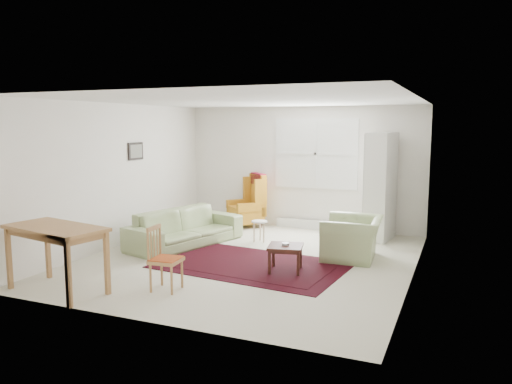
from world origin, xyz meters
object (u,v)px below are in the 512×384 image
at_px(cabinet, 381,187).
at_px(wingback_chair, 246,200).
at_px(sofa, 185,221).
at_px(armchair, 353,234).
at_px(stool, 259,231).
at_px(desk, 57,259).
at_px(coffee_table, 285,258).
at_px(desk_chair, 166,259).

bearing_deg(cabinet, wingback_chair, -174.38).
relative_size(sofa, cabinet, 1.09).
distance_m(sofa, armchair, 2.94).
bearing_deg(cabinet, stool, -144.61).
bearing_deg(stool, desk, -110.71).
height_order(sofa, coffee_table, sofa).
relative_size(desk, desk_chair, 1.61).
relative_size(armchair, coffee_table, 2.10).
height_order(armchair, coffee_table, armchair).
bearing_deg(armchair, wingback_chair, -126.80).
height_order(sofa, cabinet, cabinet).
bearing_deg(wingback_chair, desk_chair, -38.11).
xyz_separation_m(sofa, coffee_table, (2.19, -0.84, -0.24)).
bearing_deg(sofa, cabinet, -43.96).
relative_size(stool, desk, 0.29).
xyz_separation_m(sofa, wingback_chair, (0.33, 1.91, 0.12)).
height_order(coffee_table, stool, coffee_table).
bearing_deg(coffee_table, cabinet, 70.70).
xyz_separation_m(coffee_table, cabinet, (0.93, 2.66, 0.80)).
height_order(sofa, desk, sofa).
xyz_separation_m(wingback_chair, stool, (0.79, -1.15, -0.37)).
relative_size(wingback_chair, coffee_table, 2.30).
height_order(cabinet, desk_chair, cabinet).
height_order(sofa, armchair, sofa).
bearing_deg(wingback_chair, armchair, 9.96).
bearing_deg(armchair, cabinet, 168.55).
xyz_separation_m(cabinet, desk_chair, (-2.08, -4.02, -0.57)).
height_order(wingback_chair, coffee_table, wingback_chair).
bearing_deg(stool, cabinet, 27.87).
relative_size(sofa, wingback_chair, 1.94).
bearing_deg(desk, cabinet, 54.05).
bearing_deg(cabinet, armchair, -89.34).
xyz_separation_m(armchair, coffee_table, (-0.74, -1.11, -0.20)).
bearing_deg(wingback_chair, stool, -13.40).
xyz_separation_m(wingback_chair, desk, (-0.55, -4.70, -0.13)).
relative_size(wingback_chair, stool, 2.86).
xyz_separation_m(desk, desk_chair, (1.26, 0.59, -0.01)).
bearing_deg(desk, desk_chair, 24.95).
height_order(stool, desk_chair, desk_chair).
bearing_deg(cabinet, desk, -118.43).
bearing_deg(desk_chair, sofa, 19.80).
xyz_separation_m(armchair, wingback_chair, (-2.60, 1.64, 0.16)).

